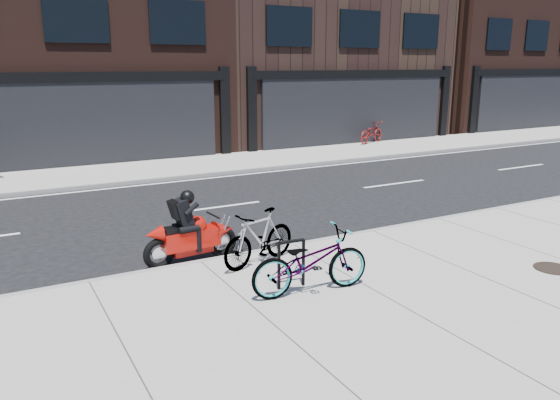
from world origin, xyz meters
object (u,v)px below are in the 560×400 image
bicycle_front (310,262)px  bicycle_far (371,132)px  bike_rack (291,260)px  bicycle_rear (259,237)px  motorcycle (195,233)px  manhole_cover (553,268)px

bicycle_front → bicycle_far: 17.46m
bike_rack → bicycle_rear: (0.03, 1.22, 0.02)m
motorcycle → manhole_cover: (5.36, -3.77, -0.44)m
motorcycle → manhole_cover: 6.57m
bicycle_front → manhole_cover: bicycle_front is taller
motorcycle → bicycle_rear: bearing=-53.7°
bicycle_rear → manhole_cover: bearing=41.8°
bike_rack → bicycle_far: size_ratio=0.44×
bicycle_front → motorcycle: bearing=27.4°
bicycle_front → manhole_cover: bearing=-99.3°
bicycle_front → motorcycle: motorcycle is taller
bicycle_rear → bicycle_far: bearing=118.3°
bike_rack → bicycle_far: bicycle_far is taller
bicycle_far → bicycle_front: bearing=115.7°
bicycle_rear → bicycle_far: (11.61, 11.60, -0.01)m
bicycle_front → bicycle_rear: (-0.13, 1.55, -0.02)m
bicycle_front → manhole_cover: 4.56m
bicycle_front → bicycle_rear: bicycle_front is taller
bike_rack → motorcycle: motorcycle is taller
motorcycle → bicycle_front: bearing=-73.0°
manhole_cover → motorcycle: bearing=144.9°
bicycle_far → bicycle_rear: bearing=111.8°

